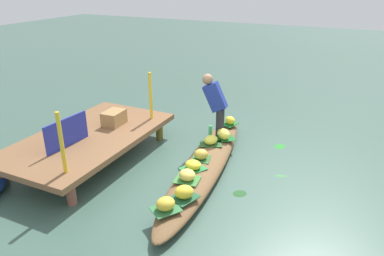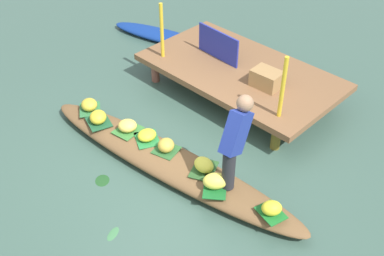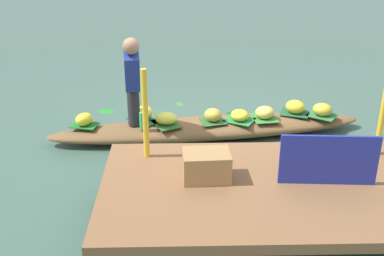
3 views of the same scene
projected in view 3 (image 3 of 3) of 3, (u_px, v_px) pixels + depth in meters
name	position (u px, v px, depth m)	size (l,w,h in m)	color
canal_water	(208.00, 136.00, 6.56)	(40.00, 40.00, 0.00)	#3C5B4E
dock_platform	(272.00, 190.00, 4.48)	(3.20, 1.80, 0.47)	brown
vendor_boat	(208.00, 128.00, 6.51)	(4.28, 0.66, 0.24)	brown
leaf_mat_0	(322.00, 115.00, 6.59)	(0.37, 0.31, 0.01)	#327440
banana_bunch_0	(323.00, 109.00, 6.56)	(0.26, 0.24, 0.17)	gold
leaf_mat_1	(85.00, 125.00, 6.28)	(0.34, 0.25, 0.01)	#1C6F2A
banana_bunch_1	(84.00, 119.00, 6.25)	(0.24, 0.20, 0.17)	yellow
leaf_mat_2	(143.00, 120.00, 6.43)	(0.43, 0.28, 0.01)	#1A652A
banana_bunch_2	(143.00, 114.00, 6.39)	(0.31, 0.22, 0.20)	#F9E753
leaf_mat_3	(213.00, 121.00, 6.41)	(0.31, 0.31, 0.01)	#2E632F
banana_bunch_3	(213.00, 115.00, 6.37)	(0.22, 0.24, 0.18)	gold
leaf_mat_4	(166.00, 124.00, 6.32)	(0.41, 0.29, 0.01)	#2B5527
banana_bunch_4	(166.00, 118.00, 6.29)	(0.29, 0.23, 0.16)	#F0E746
leaf_mat_5	(264.00, 118.00, 6.50)	(0.37, 0.32, 0.01)	#3B7D36
banana_bunch_5	(265.00, 112.00, 6.47)	(0.27, 0.25, 0.17)	#F3CF57
leaf_mat_6	(295.00, 113.00, 6.68)	(0.38, 0.31, 0.01)	#1F5532
banana_bunch_6	(295.00, 107.00, 6.64)	(0.27, 0.24, 0.18)	yellow
leaf_mat_7	(240.00, 120.00, 6.44)	(0.37, 0.31, 0.01)	#2A803E
banana_bunch_7	(240.00, 115.00, 6.41)	(0.27, 0.24, 0.14)	yellow
vendor_person	(132.00, 76.00, 5.95)	(0.24, 0.50, 1.21)	#28282D
water_bottle	(142.00, 121.00, 6.14)	(0.07, 0.07, 0.23)	#46BD6A
market_banner	(329.00, 160.00, 4.37)	(0.89, 0.03, 0.49)	#242F9B
railing_post_west	(383.00, 112.00, 4.84)	(0.06, 0.06, 0.94)	yellow
railing_post_east	(145.00, 114.00, 4.79)	(0.06, 0.06, 0.94)	yellow
produce_crate	(206.00, 166.00, 4.51)	(0.44, 0.32, 0.27)	#A47A49
drifting_plant_0	(180.00, 104.00, 7.67)	(0.22, 0.10, 0.01)	#3F7B49
drifting_plant_1	(233.00, 114.00, 7.27)	(0.23, 0.19, 0.01)	#204E22
drifting_plant_2	(106.00, 111.00, 7.39)	(0.27, 0.20, 0.01)	#25842B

